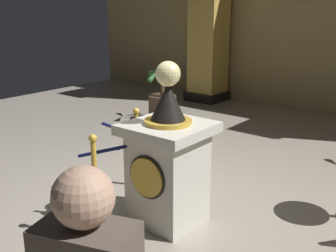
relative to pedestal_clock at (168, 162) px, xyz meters
The scene contains 8 objects.
ground_plane 0.81m from the pedestal_clock, 143.06° to the left, with size 12.76×12.76×0.00m, color #9E9384.
back_wall 5.89m from the pedestal_clock, 93.74° to the left, with size 12.76×0.16×4.19m, color tan.
pedestal_clock is the anchor object (origin of this frame).
stanchion_near 1.02m from the pedestal_clock, 151.61° to the left, with size 0.24×0.24×1.00m.
stanchion_far 0.81m from the pedestal_clock, 116.99° to the right, with size 0.24×0.24×1.05m.
velvet_rope 0.62m from the pedestal_clock, behind, with size 0.85×0.86×0.22m.
column_left 6.02m from the pedestal_clock, 119.66° to the left, with size 0.84×0.84×4.02m.
potted_palm_left 4.04m from the pedestal_clock, 130.30° to the left, with size 0.78×0.77×1.07m.
Camera 1 is at (2.88, -3.39, 2.21)m, focal length 45.04 mm.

